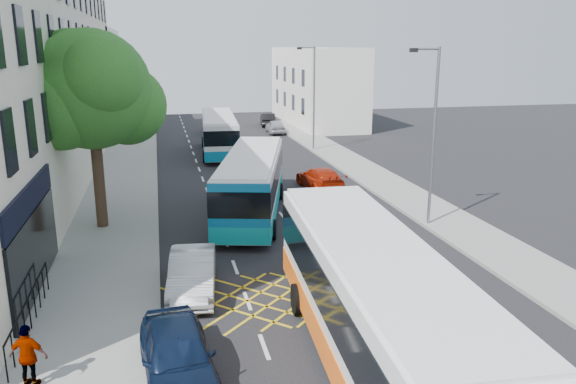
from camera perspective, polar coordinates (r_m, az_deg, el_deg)
pavement_left at (r=27.28m, az=-18.27°, el=-3.42°), size 5.00×70.00×0.15m
pavement_right at (r=30.19m, az=13.51°, el=-1.36°), size 3.00×70.00×0.15m
terrace_main at (r=36.37m, az=-26.67°, el=10.87°), size 8.30×45.00×13.50m
terrace_far at (r=66.49m, az=-20.55°, el=10.98°), size 8.00×20.00×10.00m
building_right at (r=61.37m, az=2.87°, el=10.70°), size 6.00×18.00×8.00m
street_tree at (r=26.08m, az=-19.40°, el=9.67°), size 6.30×5.70×8.80m
lamp_near at (r=26.07m, az=14.43°, el=6.32°), size 1.45×0.15×8.00m
lamp_far at (r=44.67m, az=2.53°, el=10.04°), size 1.45×0.15×8.00m
railings at (r=18.27m, az=-24.78°, el=-10.90°), size 0.08×5.60×1.14m
bus_near at (r=14.73m, az=8.78°, el=-11.24°), size 3.57×12.26×3.41m
bus_mid at (r=27.68m, az=-3.68°, el=0.90°), size 5.27×11.25×3.08m
bus_far at (r=44.34m, az=-7.02°, el=5.97°), size 3.24×10.87×3.01m
parked_car_blue at (r=14.75m, az=-11.15°, el=-15.96°), size 2.10×4.46×1.48m
parked_car_silver at (r=19.51m, az=-9.69°, el=-8.11°), size 1.97×4.43×1.41m
red_hatchback at (r=32.96m, az=3.28°, el=1.40°), size 2.18×4.60×1.30m
distant_car_grey at (r=54.96m, az=-7.49°, el=6.61°), size 2.67×4.79×1.27m
distant_car_silver at (r=54.43m, az=-1.29°, el=6.68°), size 1.74×3.95×1.32m
distant_car_dark at (r=59.60m, az=-2.08°, el=7.38°), size 1.90×4.21×1.34m
pedestrian_far at (r=15.36m, az=-24.87°, el=-14.89°), size 1.02×0.67×1.61m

